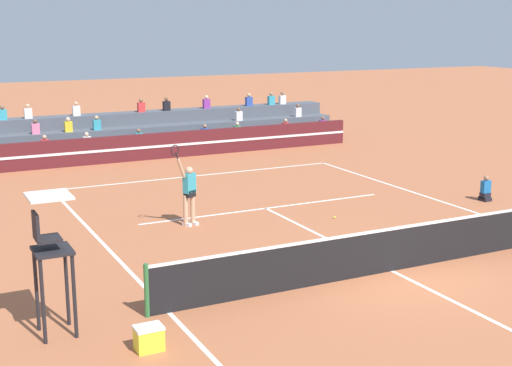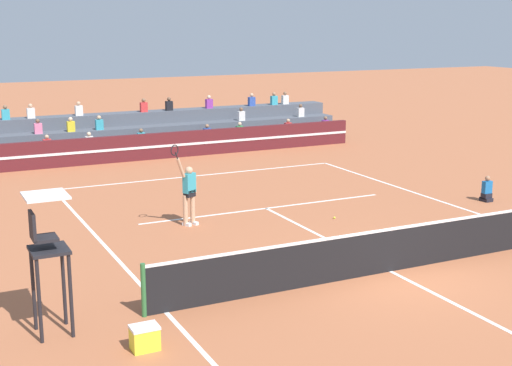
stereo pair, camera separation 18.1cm
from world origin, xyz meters
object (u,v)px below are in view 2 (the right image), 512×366
(ball_kid_courtside, at_px, (487,191))
(tennis_ball, at_px, (334,218))
(tennis_player, at_px, (189,192))
(equipment_cooler, at_px, (145,338))
(umpire_chair, at_px, (46,246))

(ball_kid_courtside, xyz_separation_m, tennis_ball, (-5.58, 0.35, -0.30))
(tennis_player, xyz_separation_m, equipment_cooler, (-3.55, -7.11, -0.76))
(tennis_player, bearing_deg, umpire_chair, -130.68)
(tennis_ball, xyz_separation_m, equipment_cooler, (-7.65, -5.87, 0.19))
(umpire_chair, xyz_separation_m, ball_kid_courtside, (14.58, 4.11, -1.39))
(tennis_ball, height_order, equipment_cooler, equipment_cooler)
(umpire_chair, bearing_deg, tennis_ball, 26.36)
(tennis_player, xyz_separation_m, tennis_ball, (4.10, -1.24, -0.95))
(ball_kid_courtside, relative_size, tennis_player, 0.34)
(umpire_chair, bearing_deg, ball_kid_courtside, 15.74)
(ball_kid_courtside, bearing_deg, tennis_ball, 176.39)
(umpire_chair, distance_m, tennis_ball, 10.19)
(tennis_ball, distance_m, equipment_cooler, 9.64)
(umpire_chair, relative_size, equipment_cooler, 5.34)
(ball_kid_courtside, relative_size, equipment_cooler, 1.69)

